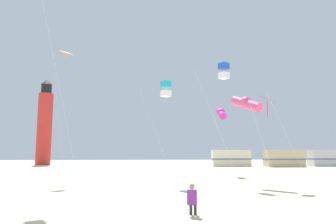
{
  "coord_description": "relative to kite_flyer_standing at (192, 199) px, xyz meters",
  "views": [
    {
      "loc": [
        -1.11,
        -7.06,
        2.25
      ],
      "look_at": [
        0.64,
        12.09,
        4.8
      ],
      "focal_mm": 33.35,
      "sensor_mm": 36.0,
      "label": 1
    }
  ],
  "objects": [
    {
      "name": "kite_diamond_orange",
      "position": [
        -8.01,
        13.72,
        9.33
      ],
      "size": [
        1.58,
        1.58,
        10.61
      ],
      "color": "silver",
      "rests_on": "ground"
    },
    {
      "name": "rv_van_tan",
      "position": [
        22.03,
        38.84,
        0.78
      ],
      "size": [
        6.48,
        2.44,
        2.8
      ],
      "rotation": [
        0.0,
        0.0,
        0.02
      ],
      "color": "#C6B28C",
      "rests_on": "ground"
    },
    {
      "name": "kite_box_cyan",
      "position": [
        -0.04,
        10.99,
        6.33
      ],
      "size": [
        2.46,
        2.39,
        7.53
      ],
      "color": "silver",
      "rests_on": "ground"
    },
    {
      "name": "lighthouse_distant",
      "position": [
        -20.52,
        51.4,
        7.22
      ],
      "size": [
        2.8,
        2.8,
        16.8
      ],
      "color": "red",
      "rests_on": "ground"
    },
    {
      "name": "kite_tube_rainbow",
      "position": [
        5.62,
        9.88,
        5.16
      ],
      "size": [
        2.77,
        3.09,
        6.48
      ],
      "color": "silver",
      "rests_on": "ground"
    },
    {
      "name": "rv_van_silver",
      "position": [
        30.69,
        40.43,
        0.78
      ],
      "size": [
        6.45,
        2.38,
        2.8
      ],
      "rotation": [
        0.0,
        0.0,
        0.01
      ],
      "color": "#B7BABF",
      "rests_on": "ground"
    },
    {
      "name": "kite_diamond_scarlet",
      "position": [
        6.38,
        7.86,
        4.96
      ],
      "size": [
        3.21,
        2.83,
        5.98
      ],
      "color": "silver",
      "rests_on": "ground"
    },
    {
      "name": "rv_van_cream",
      "position": [
        13.64,
        41.05,
        0.78
      ],
      "size": [
        6.59,
        2.78,
        2.8
      ],
      "rotation": [
        0.0,
        0.0,
        -0.07
      ],
      "color": "beige",
      "rests_on": "ground"
    },
    {
      "name": "kite_tube_magenta",
      "position": [
        6.48,
        19.95,
        5.75
      ],
      "size": [
        2.44,
        2.62,
        7.07
      ],
      "color": "silver",
      "rests_on": "ground"
    },
    {
      "name": "kite_flyer_standing",
      "position": [
        0.0,
        0.0,
        0.0
      ],
      "size": [
        0.43,
        0.55,
        1.16
      ],
      "rotation": [
        0.0,
        0.0,
        2.88
      ],
      "color": "#722D99",
      "rests_on": "ground"
    },
    {
      "name": "kite_box_blue",
      "position": [
        4.07,
        9.97,
        7.52
      ],
      "size": [
        2.73,
        2.71,
        8.72
      ],
      "color": "silver",
      "rests_on": "ground"
    }
  ]
}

